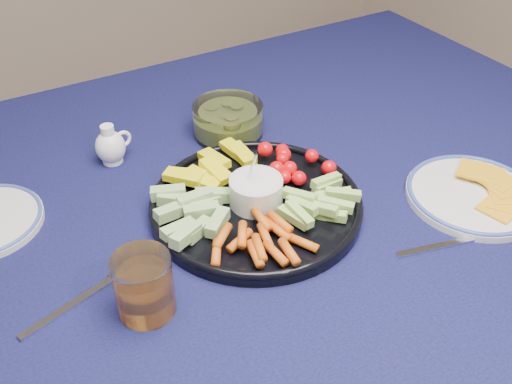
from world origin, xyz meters
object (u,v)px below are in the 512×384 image
crudite_platter (255,201)px  pickle_bowl (228,121)px  cheese_plate (474,193)px  juice_tumbler (145,288)px  dining_table (218,237)px  creamer_pitcher (111,146)px

crudite_platter → pickle_bowl: bearing=72.4°
cheese_plate → juice_tumbler: (-0.56, 0.05, 0.03)m
dining_table → creamer_pitcher: (-0.11, 0.19, 0.12)m
creamer_pitcher → pickle_bowl: (0.23, -0.02, -0.00)m
cheese_plate → juice_tumbler: bearing=175.0°
creamer_pitcher → juice_tumbler: juice_tumbler is taller
pickle_bowl → crudite_platter: bearing=-107.6°
pickle_bowl → juice_tumbler: juice_tumbler is taller
cheese_plate → juice_tumbler: 0.56m
pickle_bowl → creamer_pitcher: bearing=174.2°
dining_table → creamer_pitcher: 0.25m
cheese_plate → creamer_pitcher: bearing=139.9°
creamer_pitcher → pickle_bowl: bearing=-5.8°
dining_table → pickle_bowl: 0.24m
creamer_pitcher → cheese_plate: bearing=-40.1°
dining_table → cheese_plate: size_ratio=7.51×
crudite_platter → pickle_bowl: size_ratio=2.55×
crudite_platter → cheese_plate: crudite_platter is taller
cheese_plate → pickle_bowl: bearing=123.9°
cheese_plate → crudite_platter: bearing=154.8°
dining_table → juice_tumbler: size_ratio=18.07×
juice_tumbler → pickle_bowl: bearing=48.3°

